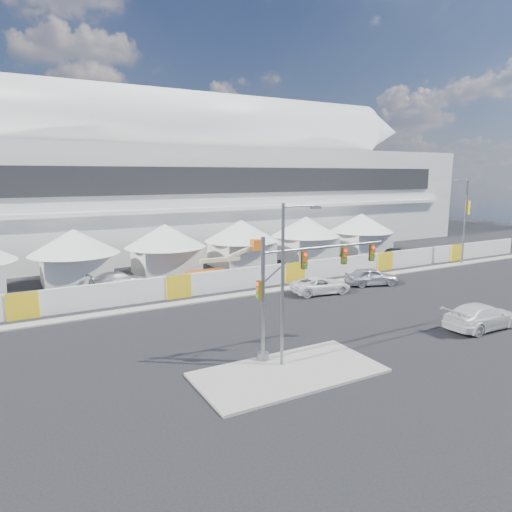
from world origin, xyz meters
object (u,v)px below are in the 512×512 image
pickup_curb (321,285)px  boom_lift (215,271)px  streetlight_median (286,274)px  streetlight_curb (464,215)px  sedan_silver (371,276)px  lot_car_b (394,253)px  pickup_near (482,316)px  traffic_mast (292,289)px  lot_car_c (119,280)px

pickup_curb → boom_lift: bearing=45.5°
streetlight_median → streetlight_curb: (33.95, 14.59, 0.58)m
streetlight_curb → pickup_curb: bearing=-172.9°
boom_lift → streetlight_curb: bearing=-7.9°
sedan_silver → pickup_curb: bearing=108.3°
lot_car_b → streetlight_curb: bearing=-163.7°
sedan_silver → lot_car_b: 14.91m
streetlight_curb → boom_lift: 30.15m
pickup_curb → pickup_near: bearing=-154.5°
streetlight_median → pickup_near: bearing=-4.6°
pickup_curb → streetlight_curb: size_ratio=0.54×
pickup_curb → pickup_near: pickup_near is taller
traffic_mast → boom_lift: size_ratio=1.13×
pickup_near → boom_lift: boom_lift is taller
lot_car_b → streetlight_curb: (4.52, -6.10, 5.05)m
pickup_curb → traffic_mast: size_ratio=0.60×
sedan_silver → pickup_curb: (-6.10, -0.14, -0.11)m
lot_car_c → streetlight_median: bearing=-178.5°
pickup_curb → pickup_near: size_ratio=0.89×
lot_car_b → lot_car_c: 33.55m
pickup_curb → lot_car_b: 20.22m
pickup_curb → streetlight_median: size_ratio=0.61×
sedan_silver → lot_car_b: bearing=-36.8°
lot_car_c → traffic_mast: bearing=-175.1°
sedan_silver → lot_car_b: sedan_silver is taller
streetlight_curb → boom_lift: streetlight_curb is taller
lot_car_c → streetlight_median: (4.09, -22.27, 4.46)m
sedan_silver → lot_car_c: size_ratio=0.91×
sedan_silver → traffic_mast: (-16.27, -10.82, 3.20)m
traffic_mast → streetlight_curb: (32.83, 13.50, 1.79)m
sedan_silver → pickup_near: (-2.12, -13.13, 0.02)m
pickup_curb → boom_lift: size_ratio=0.68×
lot_car_b → traffic_mast: (-28.30, -19.60, 3.26)m
traffic_mast → boom_lift: 19.87m
streetlight_median → boom_lift: 21.36m
pickup_curb → traffic_mast: 15.11m
lot_car_b → streetlight_curb: size_ratio=0.46×
streetlight_curb → traffic_mast: bearing=-157.6°
sedan_silver → boom_lift: boom_lift is taller
boom_lift → sedan_silver: bearing=-30.6°
sedan_silver → traffic_mast: size_ratio=0.56×
traffic_mast → pickup_near: bearing=-9.3°
lot_car_b → streetlight_median: streetlight_median is taller
pickup_curb → streetlight_curb: (22.67, 2.82, 5.09)m
pickup_curb → streetlight_median: streetlight_median is taller
sedan_silver → pickup_near: size_ratio=0.83×
streetlight_curb → sedan_silver: bearing=-170.8°
traffic_mast → streetlight_median: (-1.12, -1.09, 1.21)m
sedan_silver → lot_car_c: 23.85m
streetlight_curb → lot_car_b: bearing=126.5°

